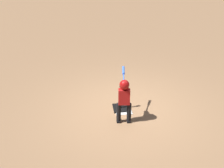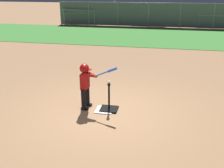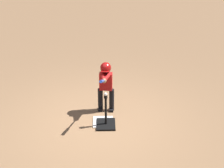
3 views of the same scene
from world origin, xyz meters
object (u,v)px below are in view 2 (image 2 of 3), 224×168
bleachers_left_center (82,16)px  bleachers_far_left (149,19)px  batter_child (86,80)px  baseball (109,82)px  batting_tee (109,106)px  bleachers_center (219,21)px

bleachers_left_center → bleachers_far_left: 5.63m
batter_child → baseball: 0.60m
baseball → bleachers_left_center: bleachers_left_center is taller
bleachers_left_center → batter_child: bearing=-71.9°
batting_tee → baseball: bearing=45.0°
baseball → bleachers_far_left: bearing=90.4°
baseball → bleachers_left_center: size_ratio=0.03×
bleachers_far_left → baseball: bearing=-89.6°
batting_tee → bleachers_center: bearing=71.5°
baseball → bleachers_left_center: bearing=110.0°
bleachers_left_center → bleachers_far_left: size_ratio=1.07×
batter_child → batting_tee: bearing=-0.3°
batter_child → bleachers_far_left: (0.48, 16.12, -0.28)m
batting_tee → bleachers_left_center: 16.79m
bleachers_left_center → bleachers_center: size_ratio=0.84×
bleachers_far_left → bleachers_center: bleachers_far_left is taller
batting_tee → batter_child: (-0.60, 0.00, 0.67)m
bleachers_far_left → bleachers_center: size_ratio=0.78×
bleachers_left_center → bleachers_center: (11.02, 0.07, -0.13)m
batting_tee → baseball: size_ratio=9.83×
batting_tee → bleachers_left_center: bearing=110.0°
baseball → bleachers_far_left: (-0.12, 16.12, -0.28)m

